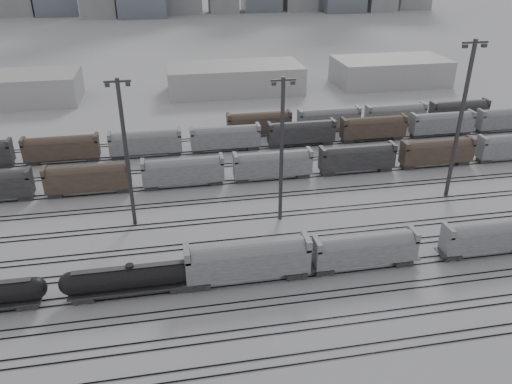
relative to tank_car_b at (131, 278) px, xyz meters
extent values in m
plane|color=#B7B7BC|center=(17.40, -1.00, -2.55)|extent=(900.00, 900.00, 0.00)
cube|color=black|center=(17.40, -15.72, -2.47)|extent=(220.00, 0.07, 0.16)
cube|color=black|center=(17.40, -14.28, -2.47)|extent=(220.00, 0.07, 0.16)
cube|color=black|center=(17.40, -10.72, -2.47)|extent=(220.00, 0.07, 0.16)
cube|color=black|center=(17.40, -9.28, -2.47)|extent=(220.00, 0.07, 0.16)
cube|color=black|center=(17.40, -5.72, -2.47)|extent=(220.00, 0.07, 0.16)
cube|color=black|center=(17.40, -4.28, -2.47)|extent=(220.00, 0.07, 0.16)
cube|color=black|center=(17.40, -0.72, -2.47)|extent=(220.00, 0.07, 0.16)
cube|color=black|center=(17.40, 0.72, -2.47)|extent=(220.00, 0.07, 0.16)
cube|color=black|center=(17.40, 4.28, -2.47)|extent=(220.00, 0.07, 0.16)
cube|color=black|center=(17.40, 5.72, -2.47)|extent=(220.00, 0.07, 0.16)
cube|color=black|center=(17.40, 9.28, -2.47)|extent=(220.00, 0.07, 0.16)
cube|color=black|center=(17.40, 10.72, -2.47)|extent=(220.00, 0.07, 0.16)
cube|color=black|center=(17.40, 16.28, -2.47)|extent=(220.00, 0.07, 0.16)
cube|color=black|center=(17.40, 17.72, -2.47)|extent=(220.00, 0.07, 0.16)
cube|color=black|center=(17.40, 23.28, -2.47)|extent=(220.00, 0.07, 0.16)
cube|color=black|center=(17.40, 24.72, -2.47)|extent=(220.00, 0.07, 0.16)
cube|color=black|center=(17.40, 30.28, -2.47)|extent=(220.00, 0.07, 0.16)
cube|color=black|center=(17.40, 31.72, -2.47)|extent=(220.00, 0.07, 0.16)
cube|color=black|center=(17.40, 38.28, -2.47)|extent=(220.00, 0.07, 0.16)
cube|color=black|center=(17.40, 39.72, -2.47)|extent=(220.00, 0.07, 0.16)
cube|color=black|center=(17.40, 46.28, -2.47)|extent=(220.00, 0.07, 0.16)
cube|color=black|center=(17.40, 47.72, -2.47)|extent=(220.00, 0.07, 0.16)
cube|color=black|center=(17.40, 54.28, -2.47)|extent=(220.00, 0.07, 0.16)
cube|color=black|center=(17.40, 55.72, -2.47)|extent=(220.00, 0.07, 0.16)
cube|color=black|center=(-12.86, 0.00, -2.01)|extent=(2.54, 2.05, 0.68)
sphere|color=black|center=(-11.64, 0.00, 0.03)|extent=(2.83, 2.83, 2.83)
cube|color=black|center=(-6.15, 0.00, -1.99)|extent=(2.67, 2.15, 0.72)
cube|color=black|center=(6.15, 0.00, -1.99)|extent=(2.67, 2.15, 0.72)
cube|color=black|center=(0.00, 0.00, -1.47)|extent=(15.89, 2.77, 0.26)
cylinder|color=black|center=(0.00, 0.00, 0.17)|extent=(14.86, 2.97, 2.97)
sphere|color=black|center=(-7.43, 0.00, 0.17)|extent=(2.97, 2.97, 2.97)
sphere|color=black|center=(7.43, 0.00, 0.17)|extent=(2.97, 2.97, 2.97)
cylinder|color=black|center=(0.00, 0.00, 1.81)|extent=(1.03, 1.03, 0.51)
cube|color=black|center=(0.00, 0.00, 1.70)|extent=(14.35, 0.92, 0.06)
cube|color=black|center=(8.62, 0.00, -1.94)|extent=(2.87, 2.32, 0.77)
cube|color=black|center=(21.87, 0.00, -1.94)|extent=(2.87, 2.32, 0.77)
cube|color=gray|center=(15.25, 0.00, 0.65)|extent=(16.56, 3.31, 3.53)
cylinder|color=gray|center=(15.25, 0.00, 1.98)|extent=(15.01, 3.20, 3.20)
cube|color=gray|center=(7.30, 0.00, 2.86)|extent=(0.77, 3.31, 1.55)
cube|color=gray|center=(23.19, 0.00, 2.86)|extent=(0.77, 3.31, 1.55)
cone|color=black|center=(15.25, 0.00, -1.50)|extent=(2.65, 2.65, 0.99)
cube|color=black|center=(25.89, 0.00, -2.01)|extent=(2.53, 2.04, 0.68)
cube|color=black|center=(37.56, 0.00, -2.01)|extent=(2.53, 2.04, 0.68)
cube|color=gray|center=(31.73, 0.00, 0.27)|extent=(14.60, 2.92, 3.11)
cylinder|color=gray|center=(31.73, 0.00, 1.44)|extent=(13.24, 2.82, 2.82)
cube|color=gray|center=(24.72, 0.00, 2.22)|extent=(0.68, 2.92, 1.36)
cube|color=gray|center=(38.73, 0.00, 2.22)|extent=(0.68, 2.92, 1.36)
cone|color=black|center=(31.73, 0.00, -1.63)|extent=(2.34, 2.34, 0.88)
cube|color=black|center=(45.16, 0.00, -2.02)|extent=(2.51, 2.03, 0.68)
cube|color=gray|center=(50.96, 0.00, 0.25)|extent=(14.49, 2.90, 3.09)
cylinder|color=gray|center=(50.96, 0.00, 1.41)|extent=(13.13, 2.80, 2.80)
cube|color=gray|center=(44.00, 0.00, 2.18)|extent=(0.68, 2.90, 1.35)
cone|color=black|center=(50.96, 0.00, -1.63)|extent=(2.32, 2.32, 0.87)
cylinder|color=#343436|center=(-0.26, 18.45, 9.39)|extent=(0.61, 0.61, 23.89)
cube|color=#343436|center=(-0.26, 18.45, 20.86)|extent=(3.82, 0.29, 0.29)
cube|color=#343436|center=(-1.70, 18.45, 20.38)|extent=(0.67, 0.48, 0.48)
cube|color=#343436|center=(1.17, 18.45, 20.38)|extent=(0.67, 0.48, 0.48)
cylinder|color=#343436|center=(23.34, 15.68, 9.29)|extent=(0.61, 0.61, 23.68)
cube|color=#343436|center=(23.34, 15.68, 20.65)|extent=(3.79, 0.28, 0.28)
cube|color=#343436|center=(21.92, 15.68, 20.18)|extent=(0.66, 0.47, 0.47)
cube|color=#343436|center=(24.76, 15.68, 20.18)|extent=(0.66, 0.47, 0.47)
cylinder|color=#343436|center=(54.87, 18.48, 11.23)|extent=(0.71, 0.71, 27.55)
cube|color=#343436|center=(54.87, 18.48, 24.45)|extent=(4.41, 0.33, 0.33)
cube|color=#343436|center=(53.21, 18.48, 23.90)|extent=(0.77, 0.55, 0.55)
cube|color=#343436|center=(56.52, 18.48, 23.90)|extent=(0.77, 0.55, 0.55)
cube|color=brown|center=(-8.60, 31.00, 0.25)|extent=(15.00, 3.00, 5.60)
cube|color=gray|center=(8.40, 31.00, 0.25)|extent=(15.00, 3.00, 5.60)
cube|color=gray|center=(25.40, 31.00, 0.25)|extent=(15.00, 3.00, 5.60)
cube|color=black|center=(42.40, 31.00, 0.25)|extent=(15.00, 3.00, 5.60)
cube|color=brown|center=(59.40, 31.00, 0.25)|extent=(15.00, 3.00, 5.60)
cube|color=gray|center=(76.40, 31.00, 0.25)|extent=(15.00, 3.00, 5.60)
cube|color=brown|center=(-15.60, 47.00, 0.25)|extent=(15.00, 3.00, 5.60)
cube|color=gray|center=(1.40, 47.00, 0.25)|extent=(15.00, 3.00, 5.60)
cube|color=gray|center=(18.40, 47.00, 0.25)|extent=(15.00, 3.00, 5.60)
cube|color=black|center=(35.40, 47.00, 0.25)|extent=(15.00, 3.00, 5.60)
cube|color=brown|center=(52.40, 47.00, 0.25)|extent=(15.00, 3.00, 5.60)
cube|color=gray|center=(69.40, 47.00, 0.25)|extent=(15.00, 3.00, 5.60)
cube|color=gray|center=(86.40, 47.00, 0.25)|extent=(15.00, 3.00, 5.60)
cube|color=brown|center=(27.40, 55.00, 0.25)|extent=(15.00, 3.00, 5.60)
cube|color=gray|center=(44.40, 55.00, 0.25)|extent=(15.00, 3.00, 5.60)
cube|color=gray|center=(61.40, 55.00, 0.25)|extent=(15.00, 3.00, 5.60)
cube|color=black|center=(78.40, 55.00, 0.25)|extent=(15.00, 3.00, 5.60)
cube|color=#A3A2A5|center=(27.40, 94.00, 1.45)|extent=(40.00, 18.00, 8.00)
cube|color=#A3A2A5|center=(77.40, 94.00, 1.45)|extent=(35.00, 18.00, 8.00)
camera|label=1|loc=(6.21, -54.20, 38.85)|focal=35.00mm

